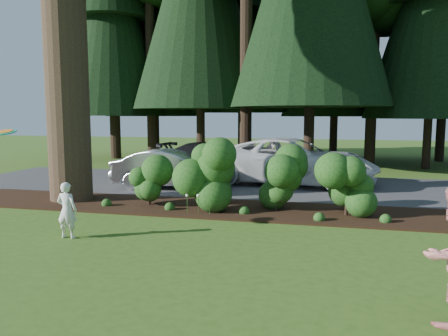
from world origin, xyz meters
name	(u,v)px	position (x,y,z in m)	size (l,w,h in m)	color
ground	(178,242)	(0.00, 0.00, 0.00)	(80.00, 80.00, 0.00)	#325919
mulch_bed	(218,208)	(0.00, 3.25, 0.03)	(16.00, 2.50, 0.05)	black
driveway	(246,185)	(0.00, 7.50, 0.01)	(22.00, 6.00, 0.03)	#38383A
shrub_row	(245,182)	(0.77, 3.14, 0.81)	(6.53, 1.60, 1.61)	#133F14
lily_cluster	(198,197)	(-0.30, 2.40, 0.50)	(0.69, 0.09, 0.57)	#133F14
car_silver_wagon	(171,169)	(-2.42, 6.13, 0.70)	(1.42, 4.07, 1.34)	silver
car_white_suv	(293,161)	(1.65, 8.01, 0.89)	(2.84, 6.15, 1.71)	white
car_dark_suv	(215,159)	(-1.80, 9.80, 0.72)	(1.94, 4.77, 1.38)	black
child	(67,210)	(-2.37, -0.23, 0.60)	(0.44, 0.29, 1.19)	white
frisbee	(5,132)	(-3.61, -0.43, 2.23)	(0.46, 0.45, 0.12)	#1C9E81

